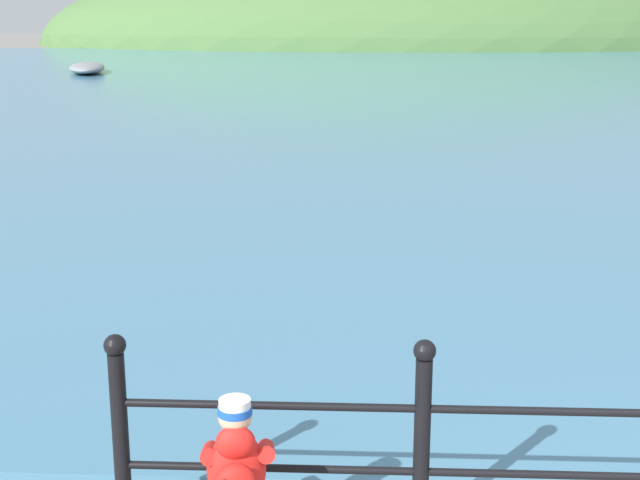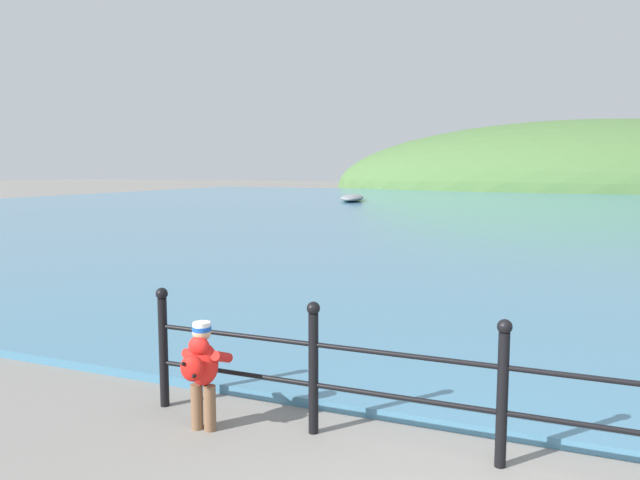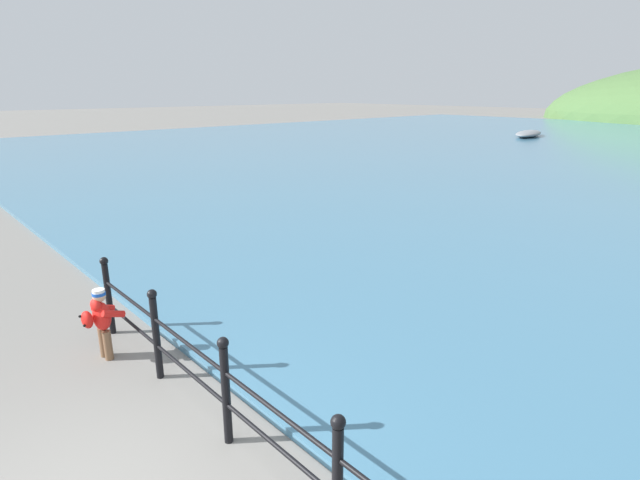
% 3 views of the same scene
% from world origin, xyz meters
% --- Properties ---
extents(iron_railing, '(6.65, 0.12, 1.21)m').
position_xyz_m(iron_railing, '(-0.20, 1.50, 0.64)').
color(iron_railing, black).
rests_on(iron_railing, ground).
extents(child_in_coat, '(0.41, 0.55, 1.00)m').
position_xyz_m(child_in_coat, '(-2.79, 1.15, 0.61)').
color(child_in_coat, brown).
rests_on(child_in_coat, ground).
extents(boat_far_left, '(2.71, 5.04, 0.46)m').
position_xyz_m(boat_far_left, '(-14.46, 36.83, 0.33)').
color(boat_far_left, gray).
rests_on(boat_far_left, water).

